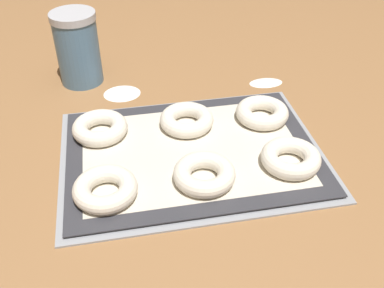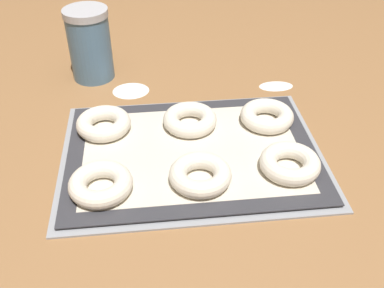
{
  "view_description": "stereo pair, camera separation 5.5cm",
  "coord_description": "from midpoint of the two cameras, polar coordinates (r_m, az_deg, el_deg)",
  "views": [
    {
      "loc": [
        -0.12,
        -0.65,
        0.54
      ],
      "look_at": [
        0.01,
        -0.0,
        0.03
      ],
      "focal_mm": 42.0,
      "sensor_mm": 36.0,
      "label": 1
    },
    {
      "loc": [
        -0.07,
        -0.66,
        0.54
      ],
      "look_at": [
        0.01,
        -0.0,
        0.03
      ],
      "focal_mm": 42.0,
      "sensor_mm": 36.0,
      "label": 2
    }
  ],
  "objects": [
    {
      "name": "baking_tray",
      "position": [
        0.85,
        -1.83,
        -1.26
      ],
      "size": [
        0.49,
        0.36,
        0.01
      ],
      "color": "#93969B",
      "rests_on": "ground_plane"
    },
    {
      "name": "bagel_front_center",
      "position": [
        0.77,
        -0.45,
        -3.89
      ],
      "size": [
        0.11,
        0.11,
        0.03
      ],
      "color": "silver",
      "rests_on": "baking_mat"
    },
    {
      "name": "bagel_back_left",
      "position": [
        0.9,
        -13.31,
        1.98
      ],
      "size": [
        0.11,
        0.11,
        0.03
      ],
      "color": "silver",
      "rests_on": "baking_mat"
    },
    {
      "name": "flour_canister",
      "position": [
        1.09,
        -15.75,
        11.61
      ],
      "size": [
        0.1,
        0.1,
        0.17
      ],
      "color": "slate",
      "rests_on": "ground_plane"
    },
    {
      "name": "baking_mat",
      "position": [
        0.85,
        -1.84,
        -0.97
      ],
      "size": [
        0.47,
        0.34,
        0.0
      ],
      "color": "#333338",
      "rests_on": "baking_tray"
    },
    {
      "name": "bagel_front_left",
      "position": [
        0.77,
        -12.99,
        -5.63
      ],
      "size": [
        0.11,
        0.11,
        0.03
      ],
      "color": "silver",
      "rests_on": "baking_mat"
    },
    {
      "name": "bagel_back_center",
      "position": [
        0.9,
        -2.42,
        3.06
      ],
      "size": [
        0.11,
        0.11,
        0.03
      ],
      "color": "silver",
      "rests_on": "baking_mat"
    },
    {
      "name": "flour_patch_near",
      "position": [
        1.09,
        7.95,
        7.72
      ],
      "size": [
        0.08,
        0.05,
        0.0
      ],
      "color": "white",
      "rests_on": "ground_plane"
    },
    {
      "name": "ground_plane",
      "position": [
        0.86,
        -2.2,
        -1.48
      ],
      "size": [
        2.8,
        2.8,
        0.0
      ],
      "primitive_type": "plane",
      "color": "olive"
    },
    {
      "name": "bagel_back_right",
      "position": [
        0.93,
        7.24,
        3.94
      ],
      "size": [
        0.11,
        0.11,
        0.03
      ],
      "color": "silver",
      "rests_on": "baking_mat"
    },
    {
      "name": "bagel_front_right",
      "position": [
        0.82,
        10.57,
        -1.81
      ],
      "size": [
        0.11,
        0.11,
        0.03
      ],
      "color": "silver",
      "rests_on": "baking_mat"
    },
    {
      "name": "flour_patch_far",
      "position": [
        1.05,
        -10.36,
        6.34
      ],
      "size": [
        0.08,
        0.07,
        0.0
      ],
      "color": "white",
      "rests_on": "ground_plane"
    }
  ]
}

